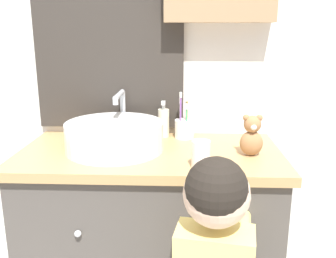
% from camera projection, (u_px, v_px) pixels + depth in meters
% --- Properties ---
extents(wall_back, '(3.20, 0.18, 2.50)m').
position_uv_depth(wall_back, '(156.00, 20.00, 1.60)').
color(wall_back, silver).
rests_on(wall_back, ground_plane).
extents(vanity_counter, '(1.01, 0.52, 0.78)m').
position_uv_depth(vanity_counter, '(151.00, 239.00, 1.56)').
color(vanity_counter, '#4C4742').
rests_on(vanity_counter, ground_plane).
extents(sink_basin, '(0.38, 0.43, 0.21)m').
position_uv_depth(sink_basin, '(115.00, 135.00, 1.45)').
color(sink_basin, white).
rests_on(sink_basin, vanity_counter).
extents(toothbrush_holder, '(0.08, 0.08, 0.20)m').
position_uv_depth(toothbrush_holder, '(184.00, 127.00, 1.61)').
color(toothbrush_holder, silver).
rests_on(toothbrush_holder, vanity_counter).
extents(soap_dispenser, '(0.05, 0.05, 0.16)m').
position_uv_depth(soap_dispenser, '(164.00, 122.00, 1.63)').
color(soap_dispenser, beige).
rests_on(soap_dispenser, vanity_counter).
extents(teddy_bear, '(0.09, 0.07, 0.16)m').
position_uv_depth(teddy_bear, '(252.00, 136.00, 1.38)').
color(teddy_bear, '#9E7047').
rests_on(teddy_bear, vanity_counter).
extents(drinking_cup, '(0.06, 0.06, 0.09)m').
position_uv_depth(drinking_cup, '(201.00, 154.00, 1.26)').
color(drinking_cup, silver).
rests_on(drinking_cup, vanity_counter).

